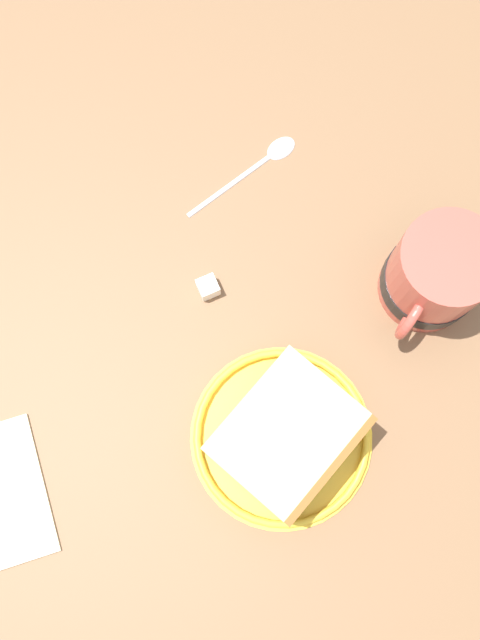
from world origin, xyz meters
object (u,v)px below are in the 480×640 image
small_plate (281,437)px  tea_mug (435,276)px  teaspoon (264,160)px  cake_slice (286,436)px  sugar_cube (208,287)px

small_plate → tea_mug: tea_mug is taller
tea_mug → teaspoon: bearing=11.9°
cake_slice → tea_mug: bearing=-80.2°
teaspoon → small_plate: bearing=146.2°
cake_slice → sugar_cube: bearing=-10.4°
tea_mug → sugar_cube: 19.84cm
cake_slice → sugar_cube: 15.39cm
small_plate → teaspoon: bearing=-33.8°
tea_mug → teaspoon: tea_mug is taller
tea_mug → small_plate: bearing=99.0°
small_plate → teaspoon: size_ratio=1.24×
small_plate → tea_mug: 19.05cm
small_plate → cake_slice: cake_slice is taller
small_plate → sugar_cube: size_ratio=9.12×
tea_mug → teaspoon: size_ratio=0.83×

